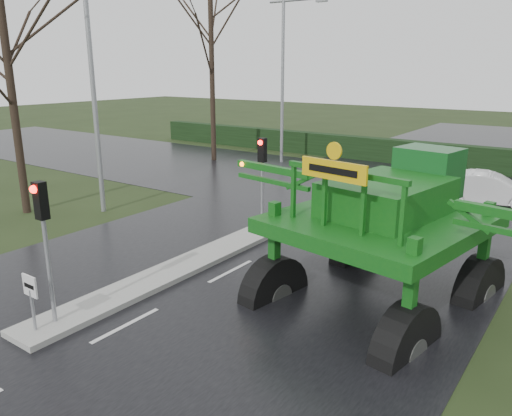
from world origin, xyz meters
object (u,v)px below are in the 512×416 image
Objects in this scene: keep_left_sign at (31,294)px; street_light_left_far at (287,66)px; traffic_signal_mid at (262,164)px; traffic_signal_near at (43,223)px; street_light_left_near at (96,65)px; crop_sprayer at (281,201)px; white_sedan at (486,205)px.

keep_left_sign is 23.11m from street_light_left_far.
traffic_signal_mid is at bearing -61.14° from street_light_left_far.
traffic_signal_mid is (0.00, 8.50, 0.00)m from traffic_signal_near.
keep_left_sign is at bearing -47.41° from street_light_left_near.
crop_sprayer is 13.44m from white_sedan.
keep_left_sign is 0.14× the size of street_light_left_near.
traffic_signal_near is 1.00× the size of traffic_signal_mid.
keep_left_sign is 19.08m from white_sedan.
street_light_left_far reaches higher than traffic_signal_near.
street_light_left_far is at bearing 65.82° from white_sedan.
keep_left_sign is 0.38× the size of traffic_signal_mid.
crop_sprayer is (3.26, 4.71, -0.02)m from traffic_signal_near.
crop_sprayer is at bearing 55.28° from traffic_signal_near.
street_light_left_near is 10.96m from crop_sprayer.
street_light_left_near is 1.04× the size of crop_sprayer.
white_sedan is (5.88, 17.63, -2.59)m from traffic_signal_near.
traffic_signal_mid is 0.37× the size of crop_sprayer.
white_sedan is at bearing 71.57° from traffic_signal_near.
street_light_left_near reaches higher than traffic_signal_near.
traffic_signal_near is 5.73m from crop_sprayer.
street_light_left_far is at bearing 90.00° from street_light_left_near.
street_light_left_far reaches higher than keep_left_sign.
street_light_left_near reaches higher than traffic_signal_mid.
street_light_left_near is (-6.89, 7.50, 4.93)m from keep_left_sign.
street_light_left_near is 14.00m from street_light_left_far.
traffic_signal_mid is 7.83m from street_light_left_near.
keep_left_sign is 11.32m from street_light_left_near.
street_light_left_far is (-6.89, 21.01, 3.40)m from traffic_signal_near.
keep_left_sign is 6.32m from crop_sprayer.
crop_sprayer is at bearing -49.32° from traffic_signal_mid.
street_light_left_near is at bearing -167.79° from traffic_signal_mid.
traffic_signal_near is 0.81× the size of white_sedan.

